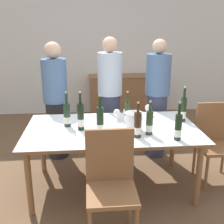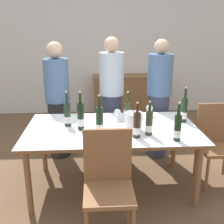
% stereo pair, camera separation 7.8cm
% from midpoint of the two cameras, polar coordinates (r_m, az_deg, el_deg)
% --- Properties ---
extents(ground_plane, '(12.00, 12.00, 0.00)m').
position_cam_midpoint_polar(ground_plane, '(3.39, -0.68, -14.73)').
color(ground_plane, brown).
extents(back_wall, '(8.00, 0.10, 2.80)m').
position_cam_midpoint_polar(back_wall, '(5.84, -3.09, 13.43)').
color(back_wall, silver).
rests_on(back_wall, ground_plane).
extents(sideboard_cabinet, '(1.45, 0.46, 0.82)m').
position_cam_midpoint_polar(sideboard_cabinet, '(5.76, 2.25, 3.41)').
color(sideboard_cabinet, brown).
rests_on(sideboard_cabinet, ground_plane).
extents(dining_table, '(1.87, 1.07, 0.72)m').
position_cam_midpoint_polar(dining_table, '(3.09, -0.73, -4.26)').
color(dining_table, brown).
rests_on(dining_table, ground_plane).
extents(ice_bucket, '(0.19, 0.19, 0.20)m').
position_cam_midpoint_polar(ice_bucket, '(2.97, 3.68, -1.81)').
color(ice_bucket, white).
rests_on(ice_bucket, dining_table).
extents(wine_bottle_0, '(0.07, 0.07, 0.42)m').
position_cam_midpoint_polar(wine_bottle_0, '(2.99, -7.11, -1.08)').
color(wine_bottle_0, black).
rests_on(wine_bottle_0, dining_table).
extents(wine_bottle_1, '(0.07, 0.07, 0.43)m').
position_cam_midpoint_polar(wine_bottle_1, '(2.81, -3.23, -2.11)').
color(wine_bottle_1, black).
rests_on(wine_bottle_1, dining_table).
extents(wine_bottle_2, '(0.08, 0.08, 0.39)m').
position_cam_midpoint_polar(wine_bottle_2, '(3.12, -9.82, -0.66)').
color(wine_bottle_2, '#1E3323').
rests_on(wine_bottle_2, dining_table).
extents(wine_bottle_3, '(0.06, 0.06, 0.38)m').
position_cam_midpoint_polar(wine_bottle_3, '(3.14, 2.40, -0.29)').
color(wine_bottle_3, '#28381E').
rests_on(wine_bottle_3, dining_table).
extents(wine_bottle_4, '(0.08, 0.08, 0.36)m').
position_cam_midpoint_polar(wine_bottle_4, '(2.79, 4.41, -2.76)').
color(wine_bottle_4, '#332314').
rests_on(wine_bottle_4, dining_table).
extents(wine_bottle_5, '(0.07, 0.07, 0.39)m').
position_cam_midpoint_polar(wine_bottle_5, '(2.78, 12.51, -3.07)').
color(wine_bottle_5, black).
rests_on(wine_bottle_5, dining_table).
extents(wine_bottle_6, '(0.07, 0.07, 0.36)m').
position_cam_midpoint_polar(wine_bottle_6, '(2.87, 6.85, -2.27)').
color(wine_bottle_6, '#28381E').
rests_on(wine_bottle_6, dining_table).
extents(wine_bottle_7, '(0.07, 0.07, 0.41)m').
position_cam_midpoint_polar(wine_bottle_7, '(3.32, 13.63, 0.47)').
color(wine_bottle_7, black).
rests_on(wine_bottle_7, dining_table).
extents(wine_glass_0, '(0.09, 0.09, 0.14)m').
position_cam_midpoint_polar(wine_glass_0, '(2.67, -2.48, -4.21)').
color(wine_glass_0, white).
rests_on(wine_glass_0, dining_table).
extents(wine_glass_1, '(0.09, 0.09, 0.16)m').
position_cam_midpoint_polar(wine_glass_1, '(3.25, 2.37, 0.07)').
color(wine_glass_1, white).
rests_on(wine_glass_1, dining_table).
extents(wine_glass_2, '(0.09, 0.09, 0.14)m').
position_cam_midpoint_polar(wine_glass_2, '(3.48, 6.75, 0.81)').
color(wine_glass_2, white).
rests_on(wine_glass_2, dining_table).
extents(wine_glass_3, '(0.08, 0.08, 0.14)m').
position_cam_midpoint_polar(wine_glass_3, '(3.28, 0.32, -0.17)').
color(wine_glass_3, white).
rests_on(wine_glass_3, dining_table).
extents(chair_right_end, '(0.42, 0.42, 0.93)m').
position_cam_midpoint_polar(chair_right_end, '(3.53, 19.55, -4.93)').
color(chair_right_end, brown).
rests_on(chair_right_end, ground_plane).
extents(chair_near_front, '(0.42, 0.42, 0.96)m').
position_cam_midpoint_polar(chair_near_front, '(2.45, -1.21, -13.33)').
color(chair_near_front, brown).
rests_on(chair_near_front, ground_plane).
extents(person_host, '(0.33, 0.33, 1.60)m').
position_cam_midpoint_polar(person_host, '(3.88, -11.93, 2.04)').
color(person_host, '#262628').
rests_on(person_host, ground_plane).
extents(person_guest_left, '(0.33, 0.33, 1.65)m').
position_cam_midpoint_polar(person_guest_left, '(3.87, -0.99, 2.81)').
color(person_guest_left, '#383F56').
rests_on(person_guest_left, ground_plane).
extents(person_guest_right, '(0.33, 0.33, 1.63)m').
position_cam_midpoint_polar(person_guest_right, '(3.88, 8.56, 2.44)').
color(person_guest_right, '#383F56').
rests_on(person_guest_right, ground_plane).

